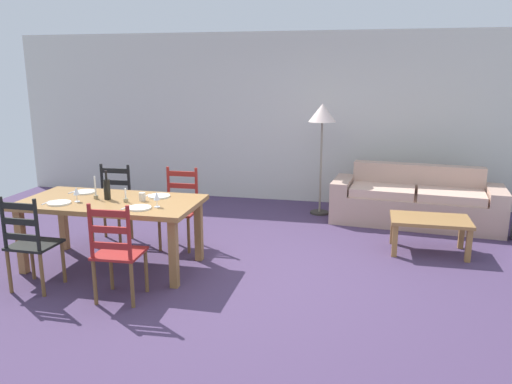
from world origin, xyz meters
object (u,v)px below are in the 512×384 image
Objects in this scene: dining_chair_far_left at (113,204)px; wine_glass_near_right at (157,196)px; wine_glass_near_left at (76,192)px; dining_chair_far_right at (180,208)px; coffee_cup_primary at (142,197)px; standing_lamp at (322,120)px; dining_table at (111,208)px; wine_bottle at (107,189)px; dining_chair_near_left at (31,243)px; dining_chair_near_right at (117,252)px; couch at (415,203)px; coffee_table at (430,223)px.

wine_glass_near_right is at bearing -42.90° from dining_chair_far_left.
wine_glass_near_left is 1.00× the size of wine_glass_near_right.
dining_chair_far_right reaches higher than coffee_cup_primary.
standing_lamp is at bearing 36.94° from dining_chair_far_left.
standing_lamp is at bearing 52.42° from dining_table.
dining_table is 0.91m from dining_chair_far_left.
wine_bottle is 0.19× the size of standing_lamp.
coffee_cup_primary is at bearing 43.62° from dining_chair_near_left.
dining_table is 0.94m from dining_chair_far_right.
standing_lamp is (1.54, 3.37, 0.93)m from dining_chair_near_right.
dining_chair_far_right is at bearing 97.59° from wine_glass_near_right.
dining_chair_near_left is 1.52m from dining_chair_far_left.
dining_chair_near_right is at bearing -57.71° from wine_bottle.
coffee_table is at bearing -87.16° from couch.
dining_chair_near_right is 10.67× the size of coffee_cup_primary.
coffee_table is (3.83, 0.42, -0.12)m from dining_chair_far_left.
dining_chair_near_left is at bearing -151.71° from wine_glass_near_right.
dining_chair_far_left reaches higher than wine_glass_near_left.
wine_bottle is at bearing 60.83° from dining_chair_near_left.
dining_chair_near_left is at bearing -119.17° from wine_bottle.
coffee_cup_primary is at bearing -122.96° from standing_lamp.
dining_chair_near_left and dining_chair_far_right have the same top height.
dining_chair_far_left is 0.41× the size of couch.
dining_chair_near_left is at bearing -126.57° from standing_lamp.
coffee_cup_primary is at bearing -44.27° from dining_chair_far_left.
dining_table is at bearing 120.66° from dining_chair_near_right.
dining_table is 1.16× the size of standing_lamp.
coffee_cup_primary is (0.76, -0.74, 0.32)m from dining_chair_far_left.
dining_chair_near_left is 1.79m from dining_chair_far_right.
wine_glass_near_left is 0.91m from wine_glass_near_right.
coffee_table is (3.89, 1.93, -0.12)m from dining_chair_near_left.
dining_chair_near_right is 0.59× the size of standing_lamp.
dining_chair_near_right is 0.74m from wine_glass_near_right.
coffee_cup_primary is at bearing 15.62° from wine_glass_near_left.
wine_glass_near_right reaches higher than couch.
standing_lamp is (1.40, 2.76, 0.55)m from wine_glass_near_right.
wine_glass_near_right is (0.91, -0.02, 0.00)m from wine_glass_near_left.
dining_chair_far_right is 2.55m from standing_lamp.
dining_chair_near_right is (0.46, -0.77, -0.19)m from dining_table.
coffee_cup_primary is (-0.13, -0.74, 0.32)m from dining_chair_far_right.
dining_chair_near_right reaches higher than dining_table.
dining_chair_far_left is at bearing 117.65° from dining_table.
dining_chair_far_left is at bearing -156.62° from couch.
dining_table is at bearing -127.58° from standing_lamp.
dining_chair_far_right is 0.82m from coffee_cup_primary.
couch is at bearing 35.74° from dining_table.
dining_table is 1.98× the size of dining_chair_near_right.
wine_bottle is (-0.51, 0.80, 0.39)m from dining_chair_near_right.
standing_lamp reaches higher than wine_glass_near_right.
wine_bottle is at bearing -128.52° from standing_lamp.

